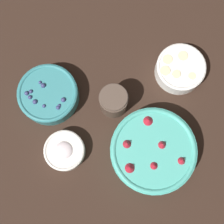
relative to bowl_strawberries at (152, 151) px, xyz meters
The scene contains 6 objects.
ground_plane 0.14m from the bowl_strawberries, 142.65° to the left, with size 4.00×4.00×0.00m, color black.
bowl_strawberries is the anchor object (origin of this frame).
bowl_blueberries 0.36m from the bowl_strawberries, 165.90° to the left, with size 0.18×0.18×0.07m.
bowl_bananas 0.28m from the bowl_strawberries, 84.64° to the left, with size 0.15×0.15×0.06m.
bowl_cream 0.26m from the bowl_strawberries, 165.67° to the right, with size 0.12×0.12×0.05m.
jar_chocolate 0.19m from the bowl_strawberries, 142.23° to the left, with size 0.09×0.09×0.10m.
Camera 1 is at (0.01, -0.18, 0.97)m, focal length 50.00 mm.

